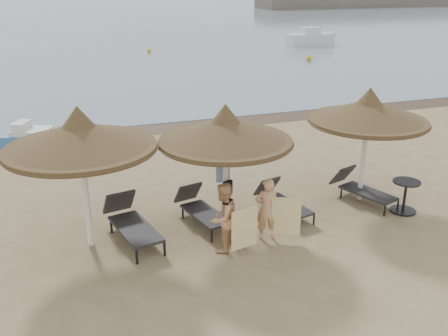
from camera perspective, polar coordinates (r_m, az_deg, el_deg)
The scene contains 20 objects.
ground at distance 11.17m, azimuth 0.99°, elevation -8.60°, with size 160.00×160.00×0.00m, color #9A855E.
sea at distance 89.35m, azimuth -17.64°, elevation 16.50°, with size 200.00×140.00×0.03m, color slate.
wet_sand_strip at distance 19.61m, azimuth -8.48°, elevation 4.42°, with size 200.00×1.60×0.01m, color #4A382B.
palapa_left at distance 10.53m, azimuth -16.16°, elevation 3.48°, with size 3.16×3.16×3.13m.
palapa_center at distance 10.89m, azimuth 0.17°, elevation 4.24°, with size 3.01×3.01×2.98m.
palapa_right at distance 12.99m, azimuth 16.17°, elevation 6.21°, with size 3.02×3.02×2.99m.
lounger_far_left at distance 11.40m, azimuth -10.65°, elevation -5.96°, with size 1.10×2.17×0.93m.
lounger_near_left at distance 11.94m, azimuth -2.72°, elevation -4.57°, with size 1.00×1.92×0.82m.
lounger_near_right at distance 12.46m, azimuth 6.53°, elevation -3.64°, with size 0.95×1.82×0.78m.
lounger_far_right at distance 13.54m, azimuth 15.31°, elevation -2.16°, with size 1.14×1.91×0.81m.
side_table at distance 13.22m, azimuth 19.94°, elevation -3.17°, with size 0.68×0.68×0.82m.
person_left at distance 10.50m, azimuth -0.10°, elevation -5.09°, with size 0.82×0.54×1.79m, color tan.
person_right at distance 11.02m, azimuth 4.96°, elevation -4.16°, with size 0.78×0.51×1.69m, color tan.
towel_left at distance 10.44m, azimuth 2.36°, elevation -6.92°, with size 0.64×0.17×0.91m.
towel_right at distance 11.05m, azimuth 7.12°, elevation -5.48°, with size 0.59×0.29×0.89m.
bag_patterned at distance 11.41m, azimuth -0.14°, elevation -0.65°, with size 0.33×0.20×0.40m.
bag_dark at distance 11.19m, azimuth 0.43°, elevation -2.26°, with size 0.24×0.15×0.32m.
pedal_boat at distance 18.49m, azimuth -21.10°, elevation 3.26°, with size 2.20×1.80×0.89m.
buoy_mid at distance 40.50m, azimuth -8.56°, elevation 13.14°, with size 0.32×0.32×0.32m, color gold.
buoy_right at distance 36.38m, azimuth 9.67°, elevation 12.27°, with size 0.38×0.38×0.38m, color gold.
Camera 1 is at (-3.35, -9.12, 5.51)m, focal length 40.00 mm.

